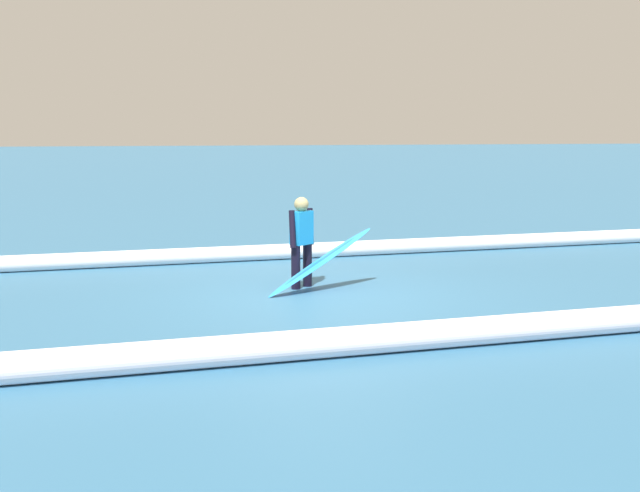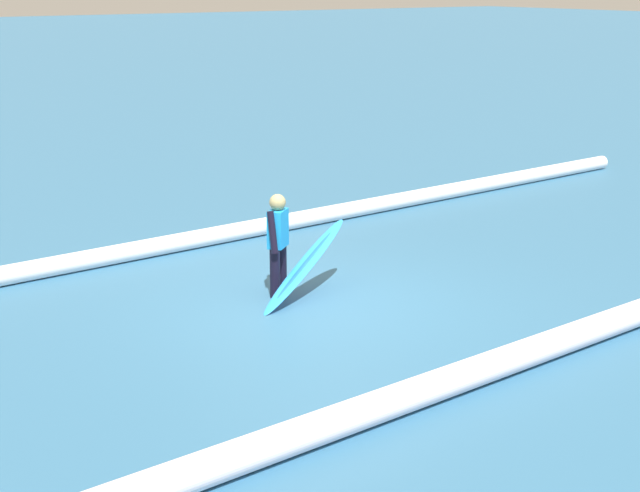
# 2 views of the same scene
# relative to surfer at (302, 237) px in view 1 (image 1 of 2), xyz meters

# --- Properties ---
(ground_plane) EXTENTS (199.63, 199.63, 0.00)m
(ground_plane) POSITION_rel_surfer_xyz_m (-0.21, 0.62, -0.78)
(ground_plane) COLOR #30658A
(surfer) EXTENTS (0.42, 0.46, 1.39)m
(surfer) POSITION_rel_surfer_xyz_m (0.00, 0.00, 0.00)
(surfer) COLOR black
(surfer) RESTS_ON ground_plane
(surfboard) EXTENTS (1.84, 0.95, 0.92)m
(surfboard) POSITION_rel_surfer_xyz_m (-0.24, 0.29, -0.34)
(surfboard) COLOR #268CE5
(surfboard) RESTS_ON ground_plane
(wave_crest_foreground) EXTENTS (23.46, 2.00, 0.29)m
(wave_crest_foreground) POSITION_rel_surfer_xyz_m (0.85, -2.67, -0.64)
(wave_crest_foreground) COLOR white
(wave_crest_foreground) RESTS_ON ground_plane
(wave_crest_midground) EXTENTS (18.01, 1.68, 0.32)m
(wave_crest_midground) POSITION_rel_surfer_xyz_m (1.74, 3.93, -0.62)
(wave_crest_midground) COLOR white
(wave_crest_midground) RESTS_ON ground_plane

